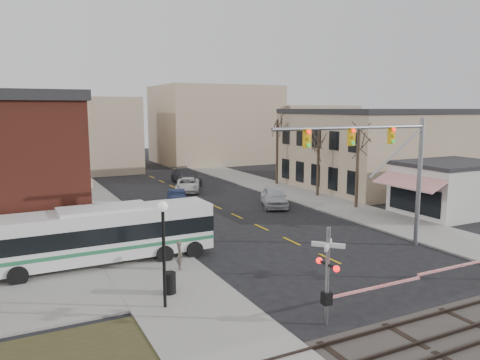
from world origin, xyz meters
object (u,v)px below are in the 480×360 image
Objects in this scene: car_c at (188,185)px; car_d at (186,176)px; traffic_signal_mast at (385,156)px; car_a at (274,197)px; transit_bus at (105,234)px; pedestrian_far at (136,237)px; car_b at (176,196)px; street_lamp at (163,233)px; pedestrian_near at (180,255)px; trash_bin at (169,283)px; rr_crossing_west at (336,276)px.

car_d is at bearing 94.42° from car_c.
car_a is at bearing 86.34° from traffic_signal_mast.
pedestrian_far is at bearing 37.75° from transit_bus.
car_b is 2.78× the size of pedestrian_far.
traffic_signal_mast is 2.33× the size of street_lamp.
car_b is 0.81× the size of car_c.
pedestrian_near is (2.18, 4.22, -2.52)m from street_lamp.
transit_bus is at bearing -99.14° from car_c.
trash_bin is at bearing -73.17° from transit_bus.
car_c is (10.30, 25.25, 0.09)m from trash_bin.
street_lamp is at bearing -110.30° from car_a.
street_lamp is at bearing 159.95° from pedestrian_near.
pedestrian_far is (-9.94, -17.77, 0.16)m from car_c.
car_c is at bearing 134.68° from car_a.
traffic_signal_mast is 7.28× the size of pedestrian_far.
trash_bin is (0.65, 1.36, -2.79)m from street_lamp.
pedestrian_near is (-12.97, -11.99, 0.04)m from car_a.
car_a is at bearing 46.95° from street_lamp.
car_a is 8.92m from car_b.
street_lamp is (-14.24, -2.13, -2.37)m from traffic_signal_mast.
pedestrian_near is at bearing 112.85° from rr_crossing_west.
car_a reaches higher than pedestrian_far.
traffic_signal_mast is at bearing 8.51° from street_lamp.
street_lamp is 3.13× the size of pedestrian_far.
car_a is (9.39, 20.47, -1.11)m from rr_crossing_west.
trash_bin is at bearing -146.53° from pedestrian_far.
transit_bus is 28.23m from car_d.
car_d is at bearing -13.60° from pedestrian_near.
car_a is (15.14, 16.21, -2.55)m from street_lamp.
traffic_signal_mast reaches higher than car_b.
traffic_signal_mast is 20.93m from car_b.
pedestrian_near is at bearing 170.17° from traffic_signal_mast.
rr_crossing_west is at bearing -149.92° from pedestrian_near.
car_d is 25.76m from pedestrian_far.
street_lamp is 0.93× the size of car_a.
car_b is at bearing 69.74° from street_lamp.
car_d is at bearing 93.02° from traffic_signal_mast.
transit_bus is 1.11× the size of traffic_signal_mast.
car_d is at bearing 121.74° from car_a.
transit_bus is at bearing 55.12° from pedestrian_near.
car_c reaches higher than car_b.
traffic_signal_mast is at bearing 122.56° from car_b.
rr_crossing_west is at bearing -36.52° from street_lamp.
trash_bin is 21.32m from car_b.
car_d is at bearing -100.30° from car_b.
car_d reaches higher than pedestrian_far.
street_lamp is 9.26m from pedestrian_far.
rr_crossing_west is at bearing -91.90° from car_a.
transit_bus is 12.17× the size of trash_bin.
car_c is at bearing 7.04° from pedestrian_far.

